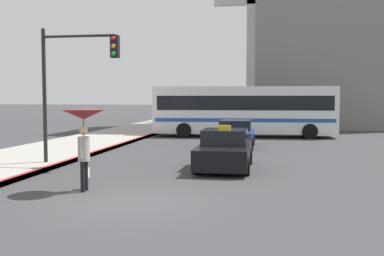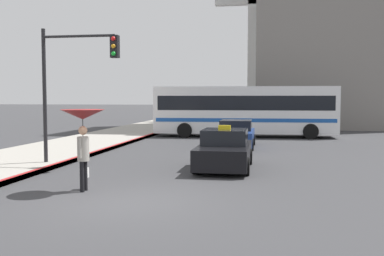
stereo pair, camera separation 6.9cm
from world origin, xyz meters
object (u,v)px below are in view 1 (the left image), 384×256
Objects in this scene: city_bus at (244,109)px; monument_cross at (251,27)px; traffic_light at (75,71)px; sedan_red at (235,135)px; pedestrian_with_umbrella at (83,124)px; taxi at (225,151)px.

monument_cross is at bearing 177.98° from city_bus.
city_bus is 2.32× the size of traffic_light.
sedan_red is 0.81× the size of traffic_light.
sedan_red is 6.56m from city_bus.
city_bus is 5.25× the size of pedestrian_with_umbrella.
traffic_light is at bearing 6.87° from taxi.
taxi is at bearing -36.51° from pedestrian_with_umbrella.
traffic_light is (-5.42, -0.65, 2.88)m from taxi.
city_bus reaches higher than pedestrian_with_umbrella.
sedan_red is (-0.08, 7.05, -0.00)m from taxi.
city_bus is at bearing -10.45° from pedestrian_with_umbrella.
monument_cross is (3.35, 35.25, 7.97)m from pedestrian_with_umbrella.
sedan_red is 12.17m from pedestrian_with_umbrella.
city_bus is at bearing 68.96° from traffic_light.
sedan_red is at bearing -89.36° from taxi.
monument_cross reaches higher than pedestrian_with_umbrella.
traffic_light is (-1.97, 3.93, 1.66)m from pedestrian_with_umbrella.
city_bus is 18.94m from monument_cross.
sedan_red is at bearing -15.71° from pedestrian_with_umbrella.
taxi is 32.02m from monument_cross.
taxi is at bearing 6.87° from traffic_light.
city_bus reaches higher than sedan_red.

